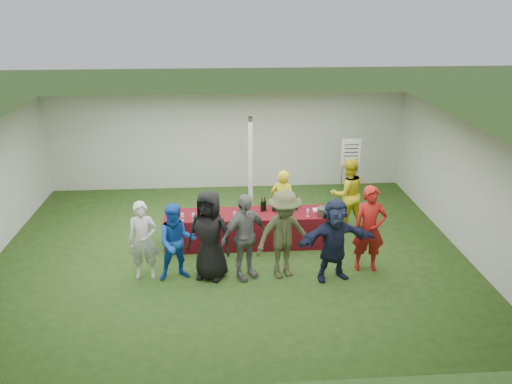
{
  "coord_description": "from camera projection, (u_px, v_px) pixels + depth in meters",
  "views": [
    {
      "loc": [
        -0.11,
        -9.64,
        5.18
      ],
      "look_at": [
        0.57,
        0.34,
        1.25
      ],
      "focal_mm": 35.0,
      "sensor_mm": 36.0,
      "label": 1
    }
  ],
  "objects": [
    {
      "name": "wine_list_sign",
      "position": [
        351.0,
        157.0,
        12.87
      ],
      "size": [
        0.5,
        0.03,
        1.8
      ],
      "color": "slate",
      "rests_on": "ground"
    },
    {
      "name": "bar_towel",
      "position": [
        319.0,
        210.0,
        11.06
      ],
      "size": [
        0.25,
        0.18,
        0.03
      ],
      "primitive_type": "cube",
      "color": "white",
      "rests_on": "serving_table"
    },
    {
      "name": "customer_3",
      "position": [
        244.0,
        237.0,
        9.58
      ],
      "size": [
        1.1,
        0.9,
        1.75
      ],
      "primitive_type": "imported",
      "rotation": [
        0.0,
        0.0,
        0.55
      ],
      "color": "slate",
      "rests_on": "ground"
    },
    {
      "name": "wine_glasses",
      "position": [
        227.0,
        214.0,
        10.61
      ],
      "size": [
        2.75,
        0.12,
        0.16
      ],
      "color": "silver",
      "rests_on": "serving_table"
    },
    {
      "name": "serving_table",
      "position": [
        247.0,
        229.0,
        11.06
      ],
      "size": [
        3.6,
        0.8,
        0.75
      ],
      "primitive_type": "cube",
      "color": "maroon",
      "rests_on": "ground"
    },
    {
      "name": "customer_2",
      "position": [
        210.0,
        235.0,
        9.58
      ],
      "size": [
        1.03,
        0.84,
        1.81
      ],
      "primitive_type": "imported",
      "rotation": [
        0.0,
        0.0,
        -0.35
      ],
      "color": "black",
      "rests_on": "ground"
    },
    {
      "name": "customer_5",
      "position": [
        334.0,
        240.0,
        9.55
      ],
      "size": [
        1.61,
        0.77,
        1.67
      ],
      "primitive_type": "imported",
      "rotation": [
        0.0,
        0.0,
        0.19
      ],
      "color": "#1A203B",
      "rests_on": "ground"
    },
    {
      "name": "customer_4",
      "position": [
        284.0,
        234.0,
        9.62
      ],
      "size": [
        1.32,
        1.0,
        1.8
      ],
      "primitive_type": "imported",
      "rotation": [
        0.0,
        0.0,
        0.32
      ],
      "color": "#43482A",
      "rests_on": "ground"
    },
    {
      "name": "customer_6",
      "position": [
        369.0,
        229.0,
        9.86
      ],
      "size": [
        0.69,
        0.49,
        1.78
      ],
      "primitive_type": "imported",
      "rotation": [
        0.0,
        0.0,
        -0.1
      ],
      "color": "#9E1613",
      "rests_on": "ground"
    },
    {
      "name": "dump_bucket",
      "position": [
        323.0,
        212.0,
        10.79
      ],
      "size": [
        0.27,
        0.27,
        0.18
      ],
      "primitive_type": "cylinder",
      "color": "slate",
      "rests_on": "serving_table"
    },
    {
      "name": "tent",
      "position": [
        250.0,
        175.0,
        11.51
      ],
      "size": [
        10.0,
        10.0,
        10.0
      ],
      "color": "white",
      "rests_on": "ground"
    },
    {
      "name": "customer_0",
      "position": [
        143.0,
        240.0,
        9.62
      ],
      "size": [
        0.59,
        0.4,
        1.59
      ],
      "primitive_type": "imported",
      "rotation": [
        0.0,
        0.0,
        0.04
      ],
      "color": "beige",
      "rests_on": "ground"
    },
    {
      "name": "staff_pourer",
      "position": [
        283.0,
        203.0,
        11.39
      ],
      "size": [
        0.68,
        0.58,
        1.58
      ],
      "primitive_type": "imported",
      "rotation": [
        0.0,
        0.0,
        2.73
      ],
      "color": "gold",
      "rests_on": "ground"
    },
    {
      "name": "water_bottle",
      "position": [
        248.0,
        208.0,
        10.96
      ],
      "size": [
        0.07,
        0.07,
        0.23
      ],
      "color": "silver",
      "rests_on": "serving_table"
    },
    {
      "name": "customer_1",
      "position": [
        177.0,
        242.0,
        9.57
      ],
      "size": [
        0.86,
        0.72,
        1.57
      ],
      "primitive_type": "imported",
      "rotation": [
        0.0,
        0.0,
        0.18
      ],
      "color": "#154BB8",
      "rests_on": "ground"
    },
    {
      "name": "staff_back",
      "position": [
        347.0,
        194.0,
        11.71
      ],
      "size": [
        0.95,
        0.81,
        1.72
      ],
      "primitive_type": "imported",
      "rotation": [
        0.0,
        0.0,
        3.34
      ],
      "color": "gold",
      "rests_on": "ground"
    },
    {
      "name": "ground",
      "position": [
        231.0,
        252.0,
        10.85
      ],
      "size": [
        60.0,
        60.0,
        0.0
      ],
      "primitive_type": "plane",
      "color": "#284719",
      "rests_on": "ground"
    },
    {
      "name": "wine_bottles",
      "position": [
        278.0,
        205.0,
        11.04
      ],
      "size": [
        0.83,
        0.13,
        0.32
      ],
      "color": "black",
      "rests_on": "serving_table"
    }
  ]
}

